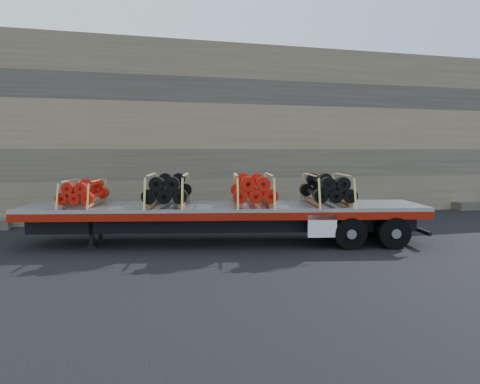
{
  "coord_description": "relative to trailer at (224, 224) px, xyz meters",
  "views": [
    {
      "loc": [
        -4.12,
        -13.17,
        2.72
      ],
      "look_at": [
        -0.15,
        0.68,
        1.46
      ],
      "focal_mm": 35.0,
      "sensor_mm": 36.0,
      "label": 1
    }
  ],
  "objects": [
    {
      "name": "bundle_front",
      "position": [
        -3.95,
        0.93,
        0.93
      ],
      "size": [
        1.41,
        2.14,
        0.7
      ],
      "primitive_type": null,
      "rotation": [
        0.0,
        0.0,
        -0.23
      ],
      "color": "#B81409",
      "rests_on": "trailer"
    },
    {
      "name": "bundle_midfront",
      "position": [
        -1.58,
        0.37,
        1.01
      ],
      "size": [
        1.73,
        2.62,
        0.86
      ],
      "primitive_type": null,
      "rotation": [
        0.0,
        0.0,
        -0.23
      ],
      "color": "black",
      "rests_on": "trailer"
    },
    {
      "name": "trailer",
      "position": [
        0.0,
        0.0,
        0.0
      ],
      "size": [
        11.77,
        4.82,
        1.16
      ],
      "primitive_type": null,
      "rotation": [
        0.0,
        0.0,
        -0.23
      ],
      "color": "#A8AAAF",
      "rests_on": "ground"
    },
    {
      "name": "bundle_midrear",
      "position": [
        0.81,
        -0.19,
        1.0
      ],
      "size": [
        1.72,
        2.61,
        0.85
      ],
      "primitive_type": null,
      "rotation": [
        0.0,
        0.0,
        -0.23
      ],
      "color": "#B81409",
      "rests_on": "trailer"
    },
    {
      "name": "rock_wall",
      "position": [
        0.8,
        6.44,
        2.92
      ],
      "size": [
        44.0,
        3.0,
        7.0
      ],
      "primitive_type": "cube",
      "color": "#7A6B54",
      "rests_on": "ground"
    },
    {
      "name": "ground",
      "position": [
        0.8,
        -0.06,
        -0.58
      ],
      "size": [
        120.0,
        120.0,
        0.0
      ],
      "primitive_type": "plane",
      "color": "black",
      "rests_on": "ground"
    },
    {
      "name": "bundle_rear",
      "position": [
        2.94,
        -0.69,
        1.0
      ],
      "size": [
        1.69,
        2.57,
        0.84
      ],
      "primitive_type": null,
      "rotation": [
        0.0,
        0.0,
        -0.23
      ],
      "color": "black",
      "rests_on": "trailer"
    }
  ]
}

